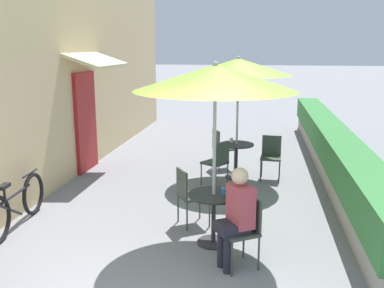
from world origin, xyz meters
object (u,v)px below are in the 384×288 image
object	(u,v)px
patio_umbrella_mid	(238,67)
cafe_chair_mid_left	(221,146)
patio_table_near	(214,210)
patio_table_mid	(236,154)
bicycle_leaning	(16,205)
cafe_chair_mid_right	(218,160)
cafe_chair_mid_back	(271,154)
coffee_cup_mid	(231,140)
cafe_chair_near_left	(244,226)
seated_patron_near_left	(236,214)
cafe_chair_near_right	(189,192)
coffee_cup_near	(224,191)
patio_umbrella_near	(215,78)

from	to	relation	value
patio_umbrella_mid	cafe_chair_mid_left	xyz separation A→B (m)	(-0.37, 0.58, -1.71)
patio_table_near	patio_umbrella_mid	bearing A→B (deg)	87.71
patio_table_mid	bicycle_leaning	size ratio (longest dim) A/B	0.40
cafe_chair_mid_left	cafe_chair_mid_right	xyz separation A→B (m)	(0.06, -1.20, 0.00)
cafe_chair_mid_back	coffee_cup_mid	bearing A→B (deg)	-2.85
cafe_chair_near_left	cafe_chair_mid_right	world-z (taller)	same
patio_table_mid	coffee_cup_mid	distance (m)	0.31
seated_patron_near_left	cafe_chair_mid_left	size ratio (longest dim) A/B	1.44
patio_table_near	seated_patron_near_left	world-z (taller)	seated_patron_near_left
cafe_chair_near_right	bicycle_leaning	world-z (taller)	cafe_chair_near_right
cafe_chair_near_right	cafe_chair_mid_back	xyz separation A→B (m)	(1.24, 2.55, 0.00)
cafe_chair_mid_back	coffee_cup_mid	distance (m)	0.84
cafe_chair_near_right	cafe_chair_mid_left	bearing A→B (deg)	144.80
cafe_chair_mid_right	coffee_cup_mid	distance (m)	0.80
patio_table_mid	cafe_chair_mid_back	world-z (taller)	cafe_chair_mid_back
patio_table_near	cafe_chair_near_left	xyz separation A→B (m)	(0.43, -0.54, 0.03)
cafe_chair_near_right	patio_umbrella_mid	xyz separation A→B (m)	(0.55, 2.52, 1.71)
cafe_chair_near_left	cafe_chair_mid_left	world-z (taller)	same
coffee_cup_near	patio_table_mid	bearing A→B (deg)	90.09
patio_table_near	bicycle_leaning	xyz separation A→B (m)	(-2.91, 0.05, -0.13)
patio_umbrella_mid	cafe_chair_near_right	bearing A→B (deg)	-102.35
coffee_cup_near	cafe_chair_mid_left	world-z (taller)	cafe_chair_mid_left
seated_patron_near_left	cafe_chair_near_left	bearing A→B (deg)	-90.00
coffee_cup_near	coffee_cup_mid	xyz separation A→B (m)	(-0.12, 3.17, 0.00)
cafe_chair_mid_left	coffee_cup_mid	size ratio (longest dim) A/B	9.67
patio_umbrella_mid	cafe_chair_mid_left	bearing A→B (deg)	122.75
patio_umbrella_near	cafe_chair_mid_left	xyz separation A→B (m)	(-0.25, 3.64, -1.71)
patio_table_near	coffee_cup_near	world-z (taller)	coffee_cup_near
cafe_chair_mid_left	bicycle_leaning	bearing A→B (deg)	-62.85
patio_umbrella_near	coffee_cup_near	distance (m)	1.49
cafe_chair_mid_left	cafe_chair_mid_back	world-z (taller)	same
patio_table_near	patio_table_mid	world-z (taller)	same
bicycle_leaning	cafe_chair_mid_right	bearing A→B (deg)	37.22
patio_table_near	patio_umbrella_near	distance (m)	1.75
coffee_cup_mid	bicycle_leaning	world-z (taller)	coffee_cup_mid
patio_table_mid	patio_umbrella_mid	world-z (taller)	patio_umbrella_mid
coffee_cup_near	cafe_chair_mid_back	world-z (taller)	cafe_chair_mid_back
coffee_cup_near	cafe_chair_mid_left	xyz separation A→B (m)	(-0.38, 3.63, -0.23)
patio_table_near	bicycle_leaning	size ratio (longest dim) A/B	0.40
patio_umbrella_mid	cafe_chair_mid_back	xyz separation A→B (m)	(0.69, 0.03, -1.71)
cafe_chair_mid_left	bicycle_leaning	world-z (taller)	cafe_chair_mid_left
seated_patron_near_left	patio_umbrella_near	bearing A→B (deg)	-2.94
cafe_chair_mid_back	coffee_cup_mid	size ratio (longest dim) A/B	9.67
patio_table_near	cafe_chair_mid_left	size ratio (longest dim) A/B	0.81
cafe_chair_mid_left	coffee_cup_mid	bearing A→B (deg)	3.24
patio_table_near	patio_table_mid	distance (m)	3.06
patio_table_near	patio_umbrella_mid	size ratio (longest dim) A/B	0.29
bicycle_leaning	patio_umbrella_mid	bearing A→B (deg)	40.59
bicycle_leaning	coffee_cup_mid	bearing A→B (deg)	42.84
cafe_chair_near_right	patio_table_mid	world-z (taller)	cafe_chair_near_right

